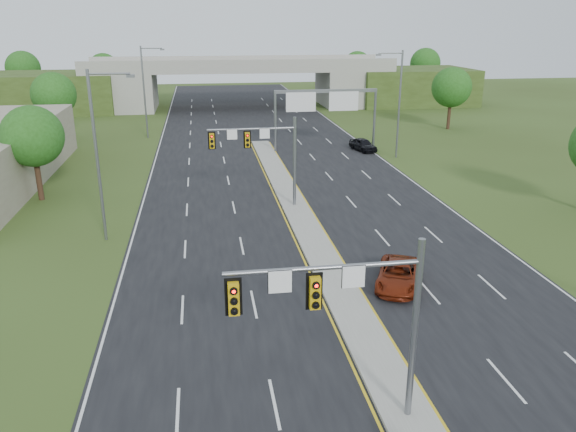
# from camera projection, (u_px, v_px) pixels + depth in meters

# --- Properties ---
(ground) EXTENTS (240.00, 240.00, 0.00)m
(ground) POSITION_uv_depth(u_px,v_px,m) (407.00, 417.00, 20.49)
(ground) COLOR #314117
(ground) RESTS_ON ground
(road) EXTENTS (24.00, 160.00, 0.02)m
(road) POSITION_uv_depth(u_px,v_px,m) (277.00, 174.00, 53.16)
(road) COLOR black
(road) RESTS_ON ground
(median) EXTENTS (2.00, 54.00, 0.16)m
(median) POSITION_uv_depth(u_px,v_px,m) (299.00, 214.00, 41.93)
(median) COLOR gray
(median) RESTS_ON road
(lane_markings) EXTENTS (23.72, 160.00, 0.01)m
(lane_markings) POSITION_uv_depth(u_px,v_px,m) (280.00, 192.00, 47.38)
(lane_markings) COLOR gold
(lane_markings) RESTS_ON road
(signal_mast_near) EXTENTS (6.62, 0.60, 7.00)m
(signal_mast_near) POSITION_uv_depth(u_px,v_px,m) (352.00, 307.00, 18.54)
(signal_mast_near) COLOR slate
(signal_mast_near) RESTS_ON ground
(signal_mast_far) EXTENTS (6.62, 0.60, 7.00)m
(signal_mast_far) POSITION_uv_depth(u_px,v_px,m) (265.00, 148.00, 41.88)
(signal_mast_far) COLOR slate
(signal_mast_far) RESTS_ON ground
(sign_gantry) EXTENTS (11.58, 0.44, 6.67)m
(sign_gantry) POSITION_uv_depth(u_px,v_px,m) (325.00, 103.00, 61.68)
(sign_gantry) COLOR slate
(sign_gantry) RESTS_ON ground
(overpass) EXTENTS (80.00, 14.00, 8.10)m
(overpass) POSITION_uv_depth(u_px,v_px,m) (240.00, 86.00, 94.01)
(overpass) COLOR gray
(overpass) RESTS_ON ground
(lightpole_l_mid) EXTENTS (2.85, 0.25, 11.00)m
(lightpole_l_mid) POSITION_uv_depth(u_px,v_px,m) (99.00, 149.00, 35.22)
(lightpole_l_mid) COLOR slate
(lightpole_l_mid) RESTS_ON ground
(lightpole_l_far) EXTENTS (2.85, 0.25, 11.00)m
(lightpole_l_far) POSITION_uv_depth(u_px,v_px,m) (146.00, 88.00, 67.90)
(lightpole_l_far) COLOR slate
(lightpole_l_far) RESTS_ON ground
(lightpole_r_far) EXTENTS (2.85, 0.25, 11.00)m
(lightpole_r_far) POSITION_uv_depth(u_px,v_px,m) (398.00, 99.00, 57.77)
(lightpole_r_far) COLOR slate
(lightpole_r_far) RESTS_ON ground
(tree_l_near) EXTENTS (4.80, 4.80, 7.60)m
(tree_l_near) POSITION_uv_depth(u_px,v_px,m) (32.00, 136.00, 43.88)
(tree_l_near) COLOR #382316
(tree_l_near) RESTS_ON ground
(tree_l_mid) EXTENTS (5.20, 5.20, 8.12)m
(tree_l_mid) POSITION_uv_depth(u_px,v_px,m) (54.00, 95.00, 66.53)
(tree_l_mid) COLOR #382316
(tree_l_mid) RESTS_ON ground
(tree_r_mid) EXTENTS (5.20, 5.20, 8.12)m
(tree_r_mid) POSITION_uv_depth(u_px,v_px,m) (452.00, 87.00, 73.82)
(tree_r_mid) COLOR #382316
(tree_r_mid) RESTS_ON ground
(tree_back_a) EXTENTS (6.00, 6.00, 8.85)m
(tree_back_a) POSITION_uv_depth(u_px,v_px,m) (23.00, 68.00, 100.79)
(tree_back_a) COLOR #382316
(tree_back_a) RESTS_ON ground
(tree_back_b) EXTENTS (5.60, 5.60, 8.32)m
(tree_back_b) POSITION_uv_depth(u_px,v_px,m) (104.00, 69.00, 102.94)
(tree_back_b) COLOR #382316
(tree_back_b) RESTS_ON ground
(tree_back_c) EXTENTS (5.60, 5.60, 8.32)m
(tree_back_c) POSITION_uv_depth(u_px,v_px,m) (357.00, 66.00, 109.94)
(tree_back_c) COLOR #382316
(tree_back_c) RESTS_ON ground
(tree_back_d) EXTENTS (6.00, 6.00, 8.85)m
(tree_back_d) POSITION_uv_depth(u_px,v_px,m) (425.00, 63.00, 111.87)
(tree_back_d) COLOR #382316
(tree_back_d) RESTS_ON ground
(car_far_a) EXTENTS (3.85, 5.17, 1.30)m
(car_far_a) POSITION_uv_depth(u_px,v_px,m) (398.00, 275.00, 30.44)
(car_far_a) COLOR #671C0A
(car_far_a) RESTS_ON road
(car_far_c) EXTENTS (2.65, 4.37, 1.39)m
(car_far_c) POSITION_uv_depth(u_px,v_px,m) (363.00, 145.00, 62.58)
(car_far_c) COLOR black
(car_far_c) RESTS_ON road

